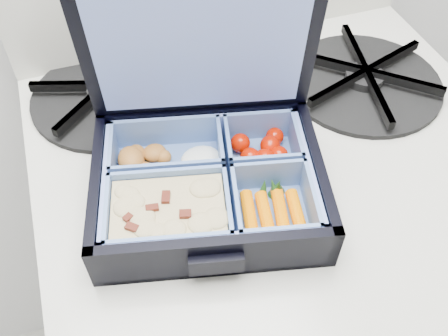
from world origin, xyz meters
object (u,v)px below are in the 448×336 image
object	(u,v)px
stove	(260,307)
burner_grate	(365,76)
fork	(226,93)
bento_box	(209,185)

from	to	relation	value
stove	burner_grate	size ratio (longest dim) A/B	4.15
fork	bento_box	bearing A→B (deg)	-67.78
stove	fork	distance (m)	0.42
fork	burner_grate	bearing A→B (deg)	34.79
stove	fork	world-z (taller)	fork
stove	bento_box	distance (m)	0.44
fork	stove	bearing A→B (deg)	-28.27
stove	bento_box	size ratio (longest dim) A/B	3.66
stove	fork	size ratio (longest dim) A/B	4.90
bento_box	burner_grate	size ratio (longest dim) A/B	1.13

